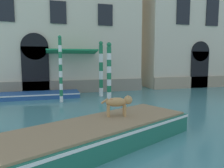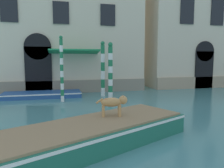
# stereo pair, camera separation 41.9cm
# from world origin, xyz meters

# --- Properties ---
(palazzo_left) EXTENTS (12.73, 7.40, 13.23)m
(palazzo_left) POSITION_xyz_m (0.49, 20.10, 6.60)
(palazzo_left) COLOR beige
(palazzo_left) RESTS_ON ground_plane
(palazzo_right) EXTENTS (10.70, 6.13, 14.39)m
(palazzo_right) POSITION_xyz_m (13.34, 20.10, 7.18)
(palazzo_right) COLOR beige
(palazzo_right) RESTS_ON ground_plane
(boat_foreground) EXTENTS (7.58, 4.99, 0.68)m
(boat_foreground) POSITION_xyz_m (0.64, 6.76, 0.36)
(boat_foreground) COLOR #1E6651
(boat_foreground) RESTS_ON ground_plane
(dog_on_deck) EXTENTS (1.02, 0.42, 0.69)m
(dog_on_deck) POSITION_xyz_m (1.94, 7.57, 1.12)
(dog_on_deck) COLOR tan
(dog_on_deck) RESTS_ON boat_foreground
(boat_moored_near_palazzo) EXTENTS (4.98, 1.69, 0.35)m
(boat_moored_near_palazzo) POSITION_xyz_m (-0.85, 15.67, 0.19)
(boat_moored_near_palazzo) COLOR #234C8C
(boat_moored_near_palazzo) RESTS_ON ground_plane
(mooring_pole_0) EXTENTS (0.28, 0.28, 3.69)m
(mooring_pole_0) POSITION_xyz_m (3.10, 15.18, 1.86)
(mooring_pole_0) COLOR white
(mooring_pole_0) RESTS_ON ground_plane
(mooring_pole_1) EXTENTS (0.20, 0.20, 3.84)m
(mooring_pole_1) POSITION_xyz_m (0.40, 13.81, 1.94)
(mooring_pole_1) COLOR white
(mooring_pole_1) RESTS_ON ground_plane
(mooring_pole_2) EXTENTS (0.29, 0.29, 3.55)m
(mooring_pole_2) POSITION_xyz_m (3.40, 14.22, 1.80)
(mooring_pole_2) COLOR white
(mooring_pole_2) RESTS_ON ground_plane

